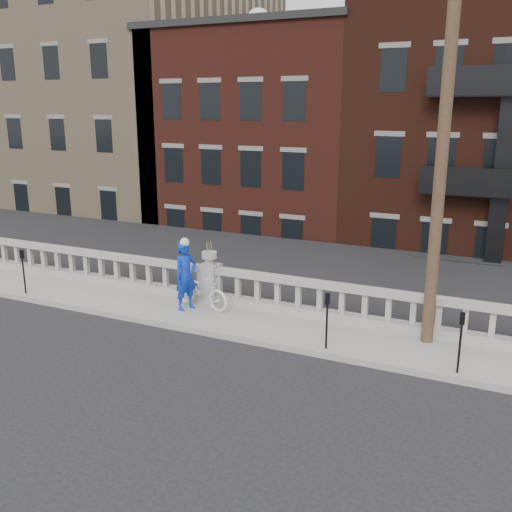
% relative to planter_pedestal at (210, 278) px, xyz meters
% --- Properties ---
extents(ground, '(120.00, 120.00, 0.00)m').
position_rel_planter_pedestal_xyz_m(ground, '(0.00, -3.95, -0.83)').
color(ground, black).
rests_on(ground, ground).
extents(sidewalk, '(32.00, 2.20, 0.15)m').
position_rel_planter_pedestal_xyz_m(sidewalk, '(0.00, -0.95, -0.76)').
color(sidewalk, '#9C9891').
rests_on(sidewalk, ground).
extents(balustrade, '(28.00, 0.34, 1.03)m').
position_rel_planter_pedestal_xyz_m(balustrade, '(0.00, 0.00, -0.19)').
color(balustrade, '#9C9891').
rests_on(balustrade, sidewalk).
extents(planter_pedestal, '(0.55, 0.55, 1.76)m').
position_rel_planter_pedestal_xyz_m(planter_pedestal, '(0.00, 0.00, 0.00)').
color(planter_pedestal, '#9C9891').
rests_on(planter_pedestal, sidewalk).
extents(lower_level, '(80.00, 44.00, 20.80)m').
position_rel_planter_pedestal_xyz_m(lower_level, '(0.56, 19.09, 1.80)').
color(lower_level, '#605E59').
rests_on(lower_level, ground).
extents(utility_pole, '(1.60, 0.28, 10.00)m').
position_rel_planter_pedestal_xyz_m(utility_pole, '(6.20, -0.35, 4.41)').
color(utility_pole, '#422D1E').
rests_on(utility_pole, sidewalk).
extents(parking_meter_b, '(0.10, 0.09, 1.36)m').
position_rel_planter_pedestal_xyz_m(parking_meter_b, '(-5.39, -1.80, 0.17)').
color(parking_meter_b, black).
rests_on(parking_meter_b, sidewalk).
extents(parking_meter_c, '(0.10, 0.09, 1.36)m').
position_rel_planter_pedestal_xyz_m(parking_meter_c, '(4.13, -1.80, 0.17)').
color(parking_meter_c, black).
rests_on(parking_meter_c, sidewalk).
extents(parking_meter_d, '(0.10, 0.09, 1.36)m').
position_rel_planter_pedestal_xyz_m(parking_meter_d, '(7.07, -1.80, 0.17)').
color(parking_meter_d, black).
rests_on(parking_meter_d, sidewalk).
extents(bicycle, '(1.98, 1.05, 0.99)m').
position_rel_planter_pedestal_xyz_m(bicycle, '(0.04, -0.55, -0.19)').
color(bicycle, white).
rests_on(bicycle, sidewalk).
extents(cyclist, '(0.68, 0.82, 1.93)m').
position_rel_planter_pedestal_xyz_m(cyclist, '(-0.25, -0.89, 0.29)').
color(cyclist, '#0B2EB2').
rests_on(cyclist, sidewalk).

